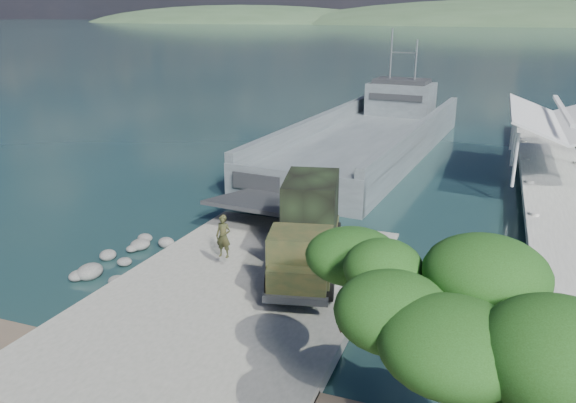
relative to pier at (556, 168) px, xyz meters
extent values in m
plane|color=#163435|center=(-13.00, -18.77, -1.60)|extent=(1400.00, 1400.00, 0.00)
cube|color=gray|center=(-13.00, -19.77, -1.35)|extent=(10.00, 18.00, 0.50)
cube|color=#98988F|center=(0.00, -0.77, -0.60)|extent=(4.00, 44.00, 0.50)
cube|color=#4B5458|center=(-13.37, 6.05, -1.16)|extent=(11.54, 30.28, 2.47)
cube|color=#4B5458|center=(-17.49, 6.43, 0.67)|extent=(3.29, 29.53, 1.28)
cube|color=#4B5458|center=(-9.24, 5.67, 0.67)|extent=(3.29, 29.53, 1.28)
cube|color=#4B5458|center=(-14.71, -8.59, -0.61)|extent=(8.88, 1.20, 2.57)
cube|color=#4B5458|center=(-12.47, 15.87, 1.56)|extent=(6.25, 4.47, 2.96)
cube|color=#292A2D|center=(-12.47, 15.87, 3.23)|extent=(5.20, 3.59, 0.39)
cylinder|color=#9FA2A5|center=(-13.65, 15.98, 5.50)|extent=(0.16, 0.16, 4.93)
cylinder|color=#9FA2A5|center=(-11.29, 15.77, 5.01)|extent=(0.16, 0.16, 3.95)
cylinder|color=black|center=(-11.42, -19.93, -0.49)|extent=(0.68, 1.29, 1.23)
cylinder|color=black|center=(-9.30, -19.47, -0.49)|extent=(0.68, 1.29, 1.23)
cylinder|color=black|center=(-12.11, -16.80, -0.49)|extent=(0.68, 1.29, 1.23)
cylinder|color=black|center=(-9.99, -16.34, -0.49)|extent=(0.68, 1.29, 1.23)
cylinder|color=black|center=(-12.51, -14.96, -0.49)|extent=(0.68, 1.29, 1.23)
cylinder|color=black|center=(-10.39, -14.50, -0.49)|extent=(0.68, 1.29, 1.23)
cube|color=black|center=(-10.93, -17.12, -0.35)|extent=(3.56, 7.44, 0.24)
cube|color=#24311B|center=(-10.38, -19.61, 0.64)|extent=(2.71, 2.35, 1.89)
cube|color=#24311B|center=(-10.14, -20.72, 0.17)|extent=(2.30, 1.29, 0.94)
cube|color=#24311B|center=(-11.21, -15.83, -0.02)|extent=(3.23, 4.74, 0.33)
cube|color=black|center=(-11.25, -15.65, 1.35)|extent=(2.98, 3.98, 2.36)
cube|color=#292A2D|center=(-10.04, -21.18, -0.39)|extent=(2.35, 0.73, 0.28)
imported|color=#24311B|center=(-14.42, -18.02, -0.15)|extent=(0.72, 0.50, 1.91)
ellipsoid|color=#1B3C10|center=(-4.23, -27.36, 3.30)|extent=(4.90, 4.55, 2.10)
ellipsoid|color=#1B3C10|center=(-7.20, -24.74, 3.30)|extent=(2.45, 2.45, 1.40)
camera|label=1|loc=(-4.15, -38.02, 9.38)|focal=35.00mm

